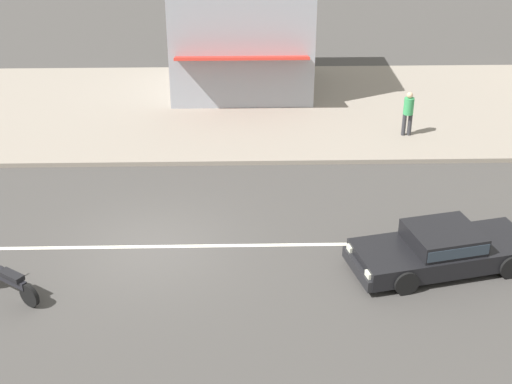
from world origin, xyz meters
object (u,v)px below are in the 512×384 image
(sedan_black_0, at_px, (442,248))
(pedestrian_near_clock, at_px, (408,110))
(motorcycle_0, at_px, (7,280))
(shopfront_mid_block, at_px, (241,23))

(sedan_black_0, relative_size, pedestrian_near_clock, 3.05)
(sedan_black_0, bearing_deg, motorcycle_0, -174.74)
(pedestrian_near_clock, relative_size, shopfront_mid_block, 0.26)
(motorcycle_0, xyz_separation_m, shopfront_mid_block, (5.47, 14.27, 2.32))
(motorcycle_0, relative_size, shopfront_mid_block, 0.28)
(sedan_black_0, bearing_deg, pedestrian_near_clock, 83.95)
(motorcycle_0, bearing_deg, pedestrian_near_clock, 38.96)
(sedan_black_0, distance_m, shopfront_mid_block, 14.33)
(sedan_black_0, height_order, shopfront_mid_block, shopfront_mid_block)
(sedan_black_0, xyz_separation_m, pedestrian_near_clock, (0.85, 8.04, 0.51))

